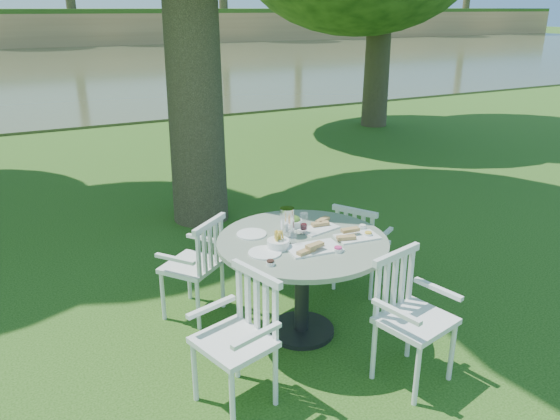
# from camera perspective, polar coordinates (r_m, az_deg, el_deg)

# --- Properties ---
(ground) EXTENTS (140.00, 140.00, 0.00)m
(ground) POSITION_cam_1_polar(r_m,az_deg,el_deg) (5.25, 1.00, -9.41)
(ground) COLOR #16390C
(ground) RESTS_ON ground
(table) EXTENTS (1.38, 1.38, 0.86)m
(table) POSITION_cam_1_polar(r_m,az_deg,el_deg) (4.46, 2.34, -5.11)
(table) COLOR black
(table) RESTS_ON ground
(chair_ne) EXTENTS (0.59, 0.60, 0.89)m
(chair_ne) POSITION_cam_1_polar(r_m,az_deg,el_deg) (5.24, 8.13, -3.31)
(chair_ne) COLOR white
(chair_ne) RESTS_ON ground
(chair_nw) EXTENTS (0.64, 0.63, 0.93)m
(chair_nw) POSITION_cam_1_polar(r_m,az_deg,el_deg) (4.82, -8.33, -5.23)
(chair_nw) COLOR white
(chair_nw) RESTS_ON ground
(chair_sw) EXTENTS (0.57, 0.59, 0.96)m
(chair_sw) POSITION_cam_1_polar(r_m,az_deg,el_deg) (3.81, -3.74, -12.21)
(chair_sw) COLOR white
(chair_sw) RESTS_ON ground
(chair_se) EXTENTS (0.58, 0.56, 0.97)m
(chair_se) POSITION_cam_1_polar(r_m,az_deg,el_deg) (4.13, 12.99, -9.85)
(chair_se) COLOR white
(chair_se) RESTS_ON ground
(tableware) EXTENTS (1.11, 0.76, 0.23)m
(tableware) POSITION_cam_1_polar(r_m,az_deg,el_deg) (4.38, 1.66, -2.46)
(tableware) COLOR white
(tableware) RESTS_ON table
(river) EXTENTS (100.00, 28.00, 0.12)m
(river) POSITION_cam_1_polar(r_m,az_deg,el_deg) (27.23, -22.91, 13.38)
(river) COLOR #393E24
(river) RESTS_ON ground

